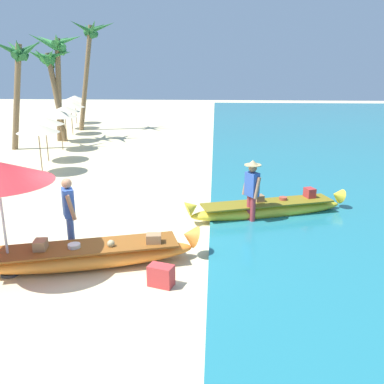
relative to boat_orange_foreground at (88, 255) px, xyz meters
name	(u,v)px	position (x,y,z in m)	size (l,w,h in m)	color
ground_plane	(115,253)	(0.39, 0.73, -0.27)	(80.00, 80.00, 0.00)	beige
boat_orange_foreground	(88,255)	(0.00, 0.00, 0.00)	(4.79, 2.03, 0.80)	orange
boat_yellow_midground	(268,209)	(4.14, 3.24, -0.01)	(4.62, 1.99, 0.73)	yellow
person_vendor_hatted	(252,188)	(3.62, 2.74, 0.73)	(0.50, 0.56, 1.75)	#B2383D
person_tourist_customer	(69,212)	(-0.54, 0.63, 0.73)	(0.43, 0.58, 1.77)	#3D5BA8
parasol_row_0	(38,128)	(-4.04, 7.75, 1.47)	(1.60, 1.60, 1.91)	#8E6B47
parasol_row_1	(45,121)	(-4.60, 9.85, 1.47)	(1.60, 1.60, 1.91)	#8E6B47
parasol_row_2	(60,114)	(-4.81, 12.31, 1.47)	(1.60, 1.60, 1.91)	#8E6B47
parasol_row_3	(64,109)	(-5.35, 14.51, 1.47)	(1.60, 1.60, 1.91)	#8E6B47
parasol_row_4	(71,105)	(-5.81, 16.93, 1.47)	(1.60, 1.60, 1.91)	#8E6B47
parasol_row_5	(70,101)	(-6.53, 19.10, 1.47)	(1.60, 1.60, 1.91)	#8E6B47
parasol_row_6	(75,98)	(-7.02, 21.51, 1.47)	(1.60, 1.60, 1.91)	#8E6B47
palm_tree_tall_inland	(19,62)	(-6.57, 12.36, 3.84)	(2.36, 2.60, 5.28)	brown
palm_tree_leaning_seaward	(50,64)	(-5.98, 14.76, 3.74)	(2.39, 2.78, 4.90)	brown
palm_tree_mid_cluster	(89,43)	(-4.90, 18.52, 4.95)	(2.66, 2.49, 6.55)	brown
palm_tree_far_behind	(57,55)	(-5.61, 14.78, 4.21)	(2.74, 2.72, 5.65)	brown
cooler_box	(161,276)	(1.64, -0.70, -0.06)	(0.48, 0.29, 0.42)	#C63838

